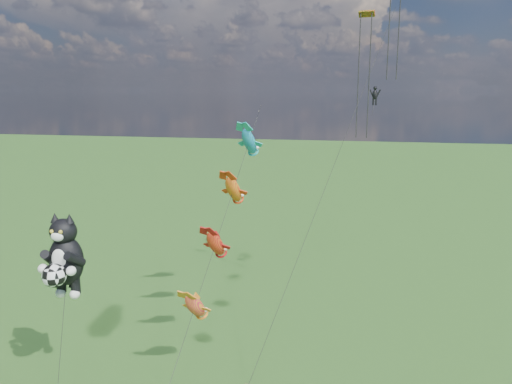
# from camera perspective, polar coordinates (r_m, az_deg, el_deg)

# --- Properties ---
(ground) EXTENTS (300.00, 300.00, 0.00)m
(ground) POSITION_cam_1_polar(r_m,az_deg,el_deg) (36.10, -22.52, -17.72)
(ground) COLOR #164411
(cat_kite_rig) EXTENTS (2.31, 4.10, 10.37)m
(cat_kite_rig) POSITION_cam_1_polar(r_m,az_deg,el_deg) (30.54, -21.12, -6.94)
(cat_kite_rig) COLOR brown
(cat_kite_rig) RESTS_ON ground
(fish_windsock_rig) EXTENTS (2.84, 15.79, 16.08)m
(fish_windsock_rig) POSITION_cam_1_polar(r_m,az_deg,el_deg) (32.75, -3.60, -2.80)
(fish_windsock_rig) COLOR brown
(fish_windsock_rig) RESTS_ON ground
(parafoil_rig) EXTENTS (8.82, 15.74, 25.95)m
(parafoil_rig) POSITION_cam_1_polar(r_m,az_deg,el_deg) (38.76, 13.34, 13.63)
(parafoil_rig) COLOR brown
(parafoil_rig) RESTS_ON ground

